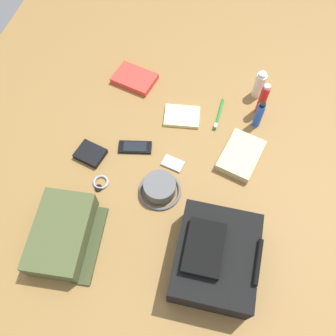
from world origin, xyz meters
TOP-DOWN VIEW (x-y plane):
  - ground_plane at (0.00, 0.00)m, footprint 2.64×2.02m
  - backpack at (0.31, 0.24)m, footprint 0.33×0.27m
  - toiletry_pouch at (0.35, -0.29)m, footprint 0.31×0.26m
  - bucket_hat at (0.09, -0.01)m, footprint 0.17×0.17m
  - toothpaste_tube at (-0.48, 0.29)m, footprint 0.04×0.04m
  - sunscreen_spray at (-0.39, 0.31)m, footprint 0.03×0.03m
  - deodorant_spray at (-0.32, 0.30)m, footprint 0.03×0.03m
  - paperback_novel at (-0.43, -0.27)m, footprint 0.17×0.21m
  - cell_phone at (-0.08, -0.16)m, footprint 0.08×0.14m
  - media_player at (-0.04, 0.01)m, footprint 0.07×0.09m
  - wristwatch at (0.11, -0.24)m, footprint 0.07×0.06m
  - toothbrush at (-0.32, 0.14)m, footprint 0.17×0.02m
  - wallet at (0.00, -0.32)m, footprint 0.11×0.13m
  - notepad at (-0.28, -0.01)m, footprint 0.13×0.16m
  - folded_towel at (-0.14, 0.27)m, footprint 0.23×0.18m

SIDE VIEW (x-z plane):
  - ground_plane at x=0.00m, z-range -0.02..0.00m
  - media_player at x=-0.04m, z-range 0.00..0.01m
  - wristwatch at x=0.11m, z-range 0.00..0.01m
  - cell_phone at x=-0.08m, z-range 0.00..0.01m
  - toothbrush at x=-0.32m, z-range 0.00..0.02m
  - notepad at x=-0.28m, z-range 0.00..0.02m
  - wallet at x=0.00m, z-range 0.00..0.02m
  - paperback_novel at x=-0.43m, z-range 0.00..0.03m
  - folded_towel at x=-0.14m, z-range 0.00..0.04m
  - bucket_hat at x=0.09m, z-range 0.00..0.06m
  - toiletry_pouch at x=0.35m, z-range 0.00..0.09m
  - toothpaste_tube at x=-0.48m, z-range 0.00..0.13m
  - deodorant_spray at x=-0.32m, z-range 0.00..0.14m
  - backpack at x=0.31m, z-range -0.01..0.16m
  - sunscreen_spray at x=-0.39m, z-range 0.00..0.16m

